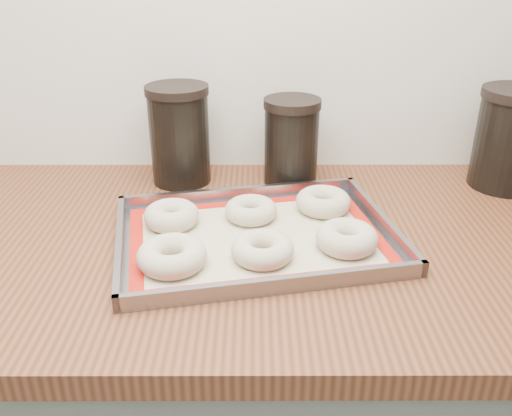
{
  "coord_description": "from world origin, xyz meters",
  "views": [
    {
      "loc": [
        -0.11,
        0.86,
        1.36
      ],
      "look_at": [
        -0.11,
        1.66,
        0.96
      ],
      "focal_mm": 38.0,
      "sensor_mm": 36.0,
      "label": 1
    }
  ],
  "objects_px": {
    "bagel_back_left": "(171,216)",
    "bagel_back_mid": "(251,210)",
    "bagel_front_left": "(172,256)",
    "canister_mid": "(291,141)",
    "canister_right": "(512,139)",
    "bagel_front_mid": "(262,249)",
    "canister_left": "(180,135)",
    "baking_tray": "(256,236)",
    "bagel_back_right": "(323,202)",
    "bagel_front_right": "(347,238)"
  },
  "relations": [
    {
      "from": "bagel_back_left",
      "to": "bagel_back_mid",
      "type": "relative_size",
      "value": 1.03
    },
    {
      "from": "bagel_front_left",
      "to": "canister_mid",
      "type": "relative_size",
      "value": 0.61
    },
    {
      "from": "canister_right",
      "to": "canister_mid",
      "type": "bearing_deg",
      "value": 177.31
    },
    {
      "from": "bagel_back_mid",
      "to": "bagel_front_mid",
      "type": "bearing_deg",
      "value": -82.14
    },
    {
      "from": "canister_left",
      "to": "canister_right",
      "type": "bearing_deg",
      "value": -2.23
    },
    {
      "from": "baking_tray",
      "to": "bagel_front_left",
      "type": "relative_size",
      "value": 4.79
    },
    {
      "from": "bagel_front_mid",
      "to": "bagel_back_right",
      "type": "distance_m",
      "value": 0.21
    },
    {
      "from": "canister_left",
      "to": "canister_right",
      "type": "xyz_separation_m",
      "value": [
        0.67,
        -0.03,
        -0.0
      ]
    },
    {
      "from": "bagel_back_left",
      "to": "bagel_back_mid",
      "type": "distance_m",
      "value": 0.14
    },
    {
      "from": "canister_left",
      "to": "canister_right",
      "type": "relative_size",
      "value": 1.0
    },
    {
      "from": "bagel_back_right",
      "to": "canister_left",
      "type": "distance_m",
      "value": 0.33
    },
    {
      "from": "canister_left",
      "to": "canister_mid",
      "type": "relative_size",
      "value": 1.14
    },
    {
      "from": "canister_left",
      "to": "canister_mid",
      "type": "bearing_deg",
      "value": -1.34
    },
    {
      "from": "bagel_front_left",
      "to": "canister_right",
      "type": "height_order",
      "value": "canister_right"
    },
    {
      "from": "bagel_back_mid",
      "to": "canister_right",
      "type": "xyz_separation_m",
      "value": [
        0.52,
        0.16,
        0.08
      ]
    },
    {
      "from": "canister_mid",
      "to": "canister_right",
      "type": "height_order",
      "value": "canister_right"
    },
    {
      "from": "canister_mid",
      "to": "bagel_back_mid",
      "type": "bearing_deg",
      "value": -114.49
    },
    {
      "from": "bagel_front_left",
      "to": "canister_left",
      "type": "bearing_deg",
      "value": 94.38
    },
    {
      "from": "bagel_front_right",
      "to": "bagel_back_right",
      "type": "xyz_separation_m",
      "value": [
        -0.02,
        0.14,
        -0.0
      ]
    },
    {
      "from": "bagel_front_left",
      "to": "bagel_front_right",
      "type": "relative_size",
      "value": 1.07
    },
    {
      "from": "canister_mid",
      "to": "canister_right",
      "type": "xyz_separation_m",
      "value": [
        0.44,
        -0.02,
        0.01
      ]
    },
    {
      "from": "canister_mid",
      "to": "bagel_front_mid",
      "type": "bearing_deg",
      "value": -101.14
    },
    {
      "from": "bagel_front_mid",
      "to": "bagel_front_right",
      "type": "xyz_separation_m",
      "value": [
        0.14,
        0.03,
        0.0
      ]
    },
    {
      "from": "bagel_back_mid",
      "to": "canister_mid",
      "type": "bearing_deg",
      "value": 65.51
    },
    {
      "from": "bagel_front_mid",
      "to": "canister_right",
      "type": "bearing_deg",
      "value": 30.56
    },
    {
      "from": "bagel_back_left",
      "to": "canister_mid",
      "type": "distance_m",
      "value": 0.31
    },
    {
      "from": "canister_mid",
      "to": "canister_left",
      "type": "bearing_deg",
      "value": 178.66
    },
    {
      "from": "bagel_back_left",
      "to": "canister_left",
      "type": "height_order",
      "value": "canister_left"
    },
    {
      "from": "bagel_front_mid",
      "to": "canister_mid",
      "type": "bearing_deg",
      "value": 78.86
    },
    {
      "from": "bagel_back_left",
      "to": "bagel_back_right",
      "type": "distance_m",
      "value": 0.28
    },
    {
      "from": "baking_tray",
      "to": "canister_left",
      "type": "relative_size",
      "value": 2.55
    },
    {
      "from": "bagel_back_left",
      "to": "canister_left",
      "type": "bearing_deg",
      "value": 91.92
    },
    {
      "from": "bagel_front_right",
      "to": "canister_mid",
      "type": "xyz_separation_m",
      "value": [
        -0.07,
        0.29,
        0.07
      ]
    },
    {
      "from": "bagel_front_mid",
      "to": "canister_left",
      "type": "relative_size",
      "value": 0.49
    },
    {
      "from": "bagel_front_right",
      "to": "canister_mid",
      "type": "height_order",
      "value": "canister_mid"
    },
    {
      "from": "bagel_front_right",
      "to": "bagel_back_right",
      "type": "relative_size",
      "value": 1.0
    },
    {
      "from": "baking_tray",
      "to": "bagel_back_left",
      "type": "distance_m",
      "value": 0.16
    },
    {
      "from": "bagel_back_mid",
      "to": "baking_tray",
      "type": "bearing_deg",
      "value": -82.51
    },
    {
      "from": "canister_left",
      "to": "bagel_back_left",
      "type": "bearing_deg",
      "value": -88.08
    },
    {
      "from": "bagel_front_left",
      "to": "canister_right",
      "type": "xyz_separation_m",
      "value": [
        0.64,
        0.32,
        0.08
      ]
    },
    {
      "from": "bagel_back_left",
      "to": "bagel_front_mid",
      "type": "bearing_deg",
      "value": -35.74
    },
    {
      "from": "baking_tray",
      "to": "bagel_front_right",
      "type": "distance_m",
      "value": 0.15
    },
    {
      "from": "baking_tray",
      "to": "canister_mid",
      "type": "height_order",
      "value": "canister_mid"
    },
    {
      "from": "bagel_back_left",
      "to": "baking_tray",
      "type": "bearing_deg",
      "value": -16.84
    },
    {
      "from": "bagel_front_right",
      "to": "bagel_back_right",
      "type": "distance_m",
      "value": 0.14
    },
    {
      "from": "bagel_back_mid",
      "to": "bagel_back_right",
      "type": "height_order",
      "value": "bagel_back_right"
    },
    {
      "from": "bagel_front_mid",
      "to": "bagel_back_right",
      "type": "relative_size",
      "value": 0.98
    },
    {
      "from": "bagel_front_left",
      "to": "canister_left",
      "type": "xyz_separation_m",
      "value": [
        -0.03,
        0.34,
        0.08
      ]
    },
    {
      "from": "canister_mid",
      "to": "bagel_front_right",
      "type": "bearing_deg",
      "value": -75.44
    },
    {
      "from": "bagel_back_right",
      "to": "canister_mid",
      "type": "height_order",
      "value": "canister_mid"
    }
  ]
}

